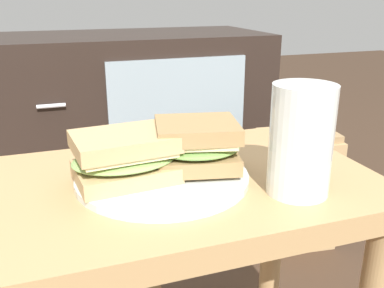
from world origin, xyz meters
TOP-DOWN VIEW (x-y plane):
  - side_table at (0.00, 0.00)m, footprint 0.56×0.36m
  - tv_cabinet at (0.10, 0.95)m, footprint 0.96×0.46m
  - plate at (-0.03, 0.00)m, footprint 0.25×0.25m
  - sandwich_front at (-0.08, 0.00)m, footprint 0.15×0.12m
  - sandwich_back at (0.02, -0.00)m, footprint 0.14×0.13m
  - beer_glass at (0.13, -0.09)m, footprint 0.08×0.08m
  - paper_bag at (0.48, 0.43)m, footprint 0.23×0.17m

SIDE VIEW (x-z plane):
  - paper_bag at x=0.48m, z-range 0.00..0.35m
  - tv_cabinet at x=0.10m, z-range 0.00..0.58m
  - side_table at x=0.00m, z-range 0.14..0.60m
  - plate at x=-0.03m, z-range 0.46..0.47m
  - sandwich_front at x=-0.08m, z-range 0.47..0.54m
  - sandwich_back at x=0.02m, z-range 0.48..0.54m
  - beer_glass at x=0.13m, z-range 0.46..0.60m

